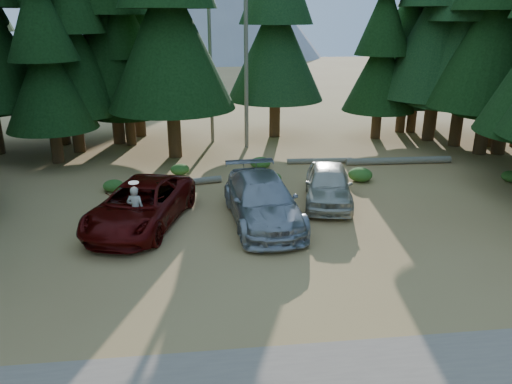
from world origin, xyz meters
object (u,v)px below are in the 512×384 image
frisbee_player (136,209)px  log_right (399,161)px  silver_minivan_center (263,201)px  silver_minivan_right (328,184)px  log_mid (320,161)px  log_left (174,184)px  red_pickup (140,205)px

frisbee_player → log_right: (12.94, 7.73, -0.85)m
silver_minivan_center → silver_minivan_right: (3.03, 1.77, -0.06)m
silver_minivan_right → frisbee_player: frisbee_player is taller
silver_minivan_right → log_mid: 5.93m
frisbee_player → log_right: 15.10m
silver_minivan_center → log_mid: size_ratio=1.71×
log_right → silver_minivan_center: bearing=-138.4°
silver_minivan_right → log_mid: silver_minivan_right is taller
frisbee_player → log_right: bearing=-134.6°
log_left → log_mid: bearing=9.2°
frisbee_player → log_mid: 12.11m
log_right → frisbee_player: bearing=-147.8°
red_pickup → silver_minivan_center: (4.62, -0.20, 0.04)m
silver_minivan_right → log_right: 7.42m
silver_minivan_right → log_left: (-6.61, 2.79, -0.65)m
frisbee_player → log_mid: size_ratio=0.53×
frisbee_player → log_right: frisbee_player is taller
frisbee_player → log_left: bearing=-87.2°
silver_minivan_right → red_pickup: bearing=-155.9°
silver_minivan_right → frisbee_player: bearing=-149.4°
red_pickup → frisbee_player: 0.96m
red_pickup → log_right: (12.89, 6.79, -0.65)m
log_mid → silver_minivan_right: bearing=-97.5°
log_left → log_right: log_right is taller
silver_minivan_center → frisbee_player: size_ratio=3.22×
silver_minivan_right → log_right: silver_minivan_right is taller
red_pickup → log_mid: size_ratio=1.70×
frisbee_player → log_mid: bearing=-121.9°
silver_minivan_right → frisbee_player: size_ratio=2.55×
silver_minivan_right → log_right: (5.24, 5.22, -0.63)m
silver_minivan_center → log_left: silver_minivan_center is taller
silver_minivan_right → log_mid: (1.05, 5.80, -0.67)m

